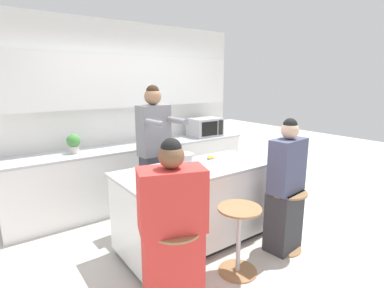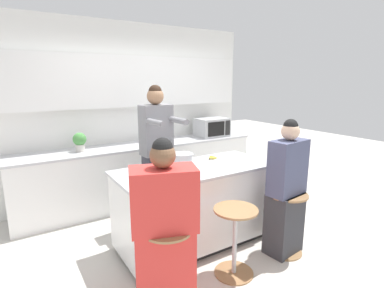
{
  "view_description": "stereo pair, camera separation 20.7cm",
  "coord_description": "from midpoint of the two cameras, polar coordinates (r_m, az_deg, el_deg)",
  "views": [
    {
      "loc": [
        -1.9,
        -2.55,
        1.85
      ],
      "look_at": [
        0.0,
        0.08,
        1.15
      ],
      "focal_mm": 28.0,
      "sensor_mm": 36.0,
      "label": 1
    },
    {
      "loc": [
        -1.72,
        -2.66,
        1.85
      ],
      "look_at": [
        0.0,
        0.08,
        1.15
      ],
      "focal_mm": 28.0,
      "sensor_mm": 36.0,
      "label": 2
    }
  ],
  "objects": [
    {
      "name": "ground_plane",
      "position": [
        3.67,
        -0.95,
        -18.12
      ],
      "size": [
        16.0,
        16.0,
        0.0
      ],
      "primitive_type": "plane",
      "color": "beige"
    },
    {
      "name": "wall_back",
      "position": [
        4.77,
        -13.57,
        8.1
      ],
      "size": [
        3.98,
        0.22,
        2.7
      ],
      "color": "silver",
      "rests_on": "ground_plane"
    },
    {
      "name": "back_counter",
      "position": [
        4.69,
        -11.49,
        -5.49
      ],
      "size": [
        3.69,
        0.63,
        0.9
      ],
      "color": "white",
      "rests_on": "ground_plane"
    },
    {
      "name": "kitchen_island",
      "position": [
        3.46,
        -0.97,
        -11.57
      ],
      "size": [
        1.79,
        0.78,
        0.9
      ],
      "color": "black",
      "rests_on": "ground_plane"
    },
    {
      "name": "bar_stool_leftmost",
      "position": [
        2.65,
        -5.52,
        -21.16
      ],
      "size": [
        0.42,
        0.42,
        0.68
      ],
      "color": "#997047",
      "rests_on": "ground_plane"
    },
    {
      "name": "bar_stool_center",
      "position": [
        3.01,
        6.87,
        -16.77
      ],
      "size": [
        0.42,
        0.42,
        0.68
      ],
      "color": "#997047",
      "rests_on": "ground_plane"
    },
    {
      "name": "bar_stool_rightmost",
      "position": [
        3.49,
        15.78,
        -12.94
      ],
      "size": [
        0.42,
        0.42,
        0.68
      ],
      "color": "#997047",
      "rests_on": "ground_plane"
    },
    {
      "name": "person_cooking",
      "position": [
        3.8,
        -8.68,
        -2.44
      ],
      "size": [
        0.41,
        0.58,
        1.79
      ],
      "rotation": [
        0.0,
        0.0,
        0.05
      ],
      "color": "#383842",
      "rests_on": "ground_plane"
    },
    {
      "name": "person_wrapped_blanket",
      "position": [
        2.51,
        -6.22,
        -16.11
      ],
      "size": [
        0.59,
        0.44,
        1.42
      ],
      "rotation": [
        0.0,
        0.0,
        -0.34
      ],
      "color": "red",
      "rests_on": "ground_plane"
    },
    {
      "name": "person_seated_near",
      "position": [
        3.38,
        15.7,
        -8.82
      ],
      "size": [
        0.45,
        0.31,
        1.47
      ],
      "rotation": [
        0.0,
        0.0,
        0.12
      ],
      "color": "#333338",
      "rests_on": "ground_plane"
    },
    {
      "name": "cooking_pot",
      "position": [
        3.31,
        -3.6,
        -3.11
      ],
      "size": [
        0.32,
        0.24,
        0.15
      ],
      "color": "#B7BABC",
      "rests_on": "kitchen_island"
    },
    {
      "name": "fruit_bowl",
      "position": [
        2.86,
        -6.32,
        -6.58
      ],
      "size": [
        0.19,
        0.19,
        0.07
      ],
      "color": "silver",
      "rests_on": "kitchen_island"
    },
    {
      "name": "coffee_cup_near",
      "position": [
        2.98,
        -10.81,
        -5.81
      ],
      "size": [
        0.1,
        0.07,
        0.08
      ],
      "color": "#4C7099",
      "rests_on": "kitchen_island"
    },
    {
      "name": "banana_bunch",
      "position": [
        3.66,
        1.9,
        -2.55
      ],
      "size": [
        0.13,
        0.1,
        0.04
      ],
      "color": "yellow",
      "rests_on": "kitchen_island"
    },
    {
      "name": "microwave",
      "position": [
        5.16,
        1.31,
        3.24
      ],
      "size": [
        0.53,
        0.4,
        0.31
      ],
      "color": "#B2B5B7",
      "rests_on": "back_counter"
    },
    {
      "name": "potted_plant",
      "position": [
        4.27,
        -22.92,
        0.29
      ],
      "size": [
        0.18,
        0.18,
        0.26
      ],
      "color": "beige",
      "rests_on": "back_counter"
    }
  ]
}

